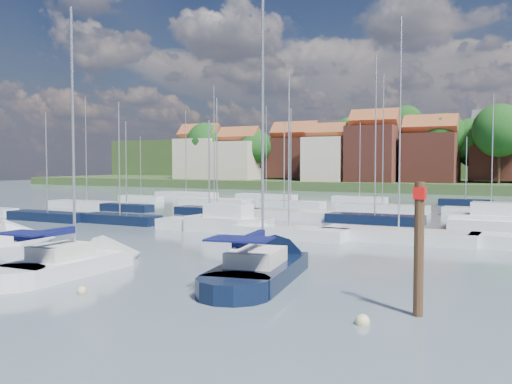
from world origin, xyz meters
The scene contains 10 objects.
ground centered at (0.00, 40.00, 0.00)m, with size 260.00×260.00×0.00m, color #4F626B.
sailboat_centre centered at (-3.66, 2.43, 0.36)m, with size 3.13×10.71×14.49m.
sailboat_navy centered at (5.30, 5.82, 0.35)m, with size 5.32×12.30×16.50m.
timber_piling centered at (13.61, 1.41, 1.55)m, with size 0.40×0.40×7.15m.
buoy_c centered at (-6.18, -0.71, 0.00)m, with size 0.43×0.43×0.43m, color #D85914.
buoy_d centered at (0.08, -1.58, 0.00)m, with size 0.42×0.42×0.42m, color beige.
buoy_e centered at (5.16, 6.42, 0.00)m, with size 0.53×0.53×0.53m, color #D85914.
buoy_f centered at (12.14, -0.57, 0.00)m, with size 0.52×0.52×0.52m, color beige.
marina_field centered at (1.91, 35.15, 0.43)m, with size 79.62×41.41×15.93m.
far_shore_town centered at (2.23, 132.67, 4.61)m, with size 212.46×90.00×22.27m.
Camera 1 is at (17.90, -19.48, 5.61)m, focal length 40.00 mm.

